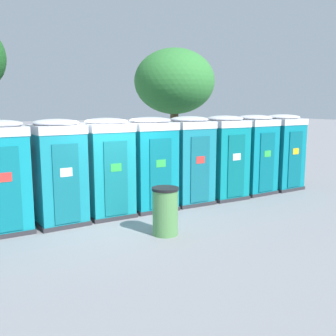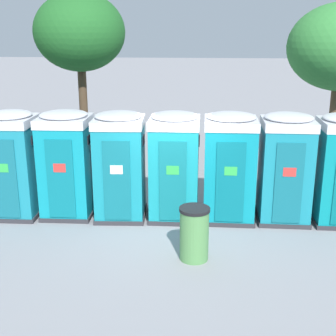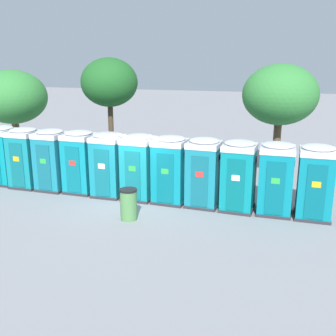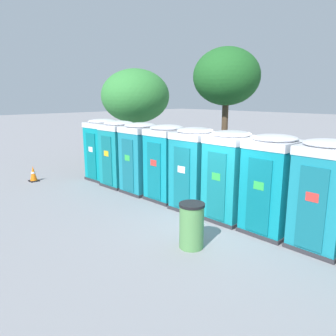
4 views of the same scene
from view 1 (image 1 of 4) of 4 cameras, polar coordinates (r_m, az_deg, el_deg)
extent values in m
plane|color=gray|center=(10.14, -7.70, -7.34)|extent=(120.00, 120.00, 0.00)
cube|color=#2D2D33|center=(9.89, -22.66, -8.13)|extent=(1.20, 1.22, 0.10)
cube|color=#0E8B9D|center=(9.63, -23.06, -1.86)|extent=(1.14, 1.16, 2.10)
cube|color=#0B6C7A|center=(9.08, -22.49, -2.96)|extent=(0.62, 0.04, 1.85)
cube|color=red|center=(9.01, -22.58, -1.26)|extent=(0.28, 0.01, 0.20)
cube|color=black|center=(9.62, -19.96, 2.75)|extent=(0.03, 0.36, 0.20)
cube|color=#2D2D33|center=(10.08, -15.36, -7.41)|extent=(1.22, 1.25, 0.10)
cube|color=teal|center=(9.82, -15.63, -1.25)|extent=(1.16, 1.20, 2.10)
cube|color=#106774|center=(9.29, -14.51, -2.27)|extent=(0.61, 0.06, 1.85)
cube|color=white|center=(9.22, -14.54, -0.61)|extent=(0.28, 0.02, 0.20)
cube|color=black|center=(9.90, -12.70, 3.25)|extent=(0.04, 0.36, 0.20)
cube|color=silver|center=(9.69, -15.93, 5.46)|extent=(1.20, 1.23, 0.20)
ellipsoid|color=silver|center=(9.68, -15.97, 6.34)|extent=(1.14, 1.17, 0.18)
cube|color=#2D2D33|center=(10.51, -8.66, -6.49)|extent=(1.16, 1.20, 0.10)
cube|color=teal|center=(10.26, -8.81, -0.57)|extent=(1.11, 1.14, 2.10)
cube|color=#106E78|center=(9.74, -7.54, -1.52)|extent=(0.61, 0.03, 1.85)
cube|color=green|center=(9.68, -7.54, 0.07)|extent=(0.28, 0.01, 0.20)
cube|color=black|center=(10.38, -6.00, 3.70)|extent=(0.02, 0.36, 0.20)
cube|color=silver|center=(10.13, -8.97, 5.85)|extent=(1.14, 1.18, 0.20)
ellipsoid|color=silver|center=(10.13, -9.00, 6.70)|extent=(1.09, 1.12, 0.18)
cube|color=#2D2D33|center=(11.04, -2.52, -5.61)|extent=(1.22, 1.20, 0.10)
cube|color=#0C8497|center=(10.81, -2.56, 0.03)|extent=(1.16, 1.15, 2.10)
cube|color=#096775|center=(10.32, -1.07, -0.83)|extent=(0.63, 0.03, 1.85)
cube|color=green|center=(10.26, -1.02, 0.67)|extent=(0.28, 0.01, 0.20)
cube|color=black|center=(11.00, 0.14, 4.06)|extent=(0.03, 0.36, 0.20)
cube|color=silver|center=(10.69, -2.61, 6.13)|extent=(1.20, 1.18, 0.20)
ellipsoid|color=silver|center=(10.68, -2.61, 6.93)|extent=(1.14, 1.12, 0.18)
cube|color=#2D2D33|center=(11.69, 2.99, -4.77)|extent=(1.18, 1.21, 0.10)
cube|color=teal|center=(11.48, 3.04, 0.57)|extent=(1.13, 1.15, 2.10)
cube|color=#116372|center=(11.01, 4.68, -0.22)|extent=(0.61, 0.04, 1.85)
cube|color=red|center=(10.95, 4.75, 1.19)|extent=(0.28, 0.01, 0.20)
cube|color=black|center=(11.71, 5.42, 4.34)|extent=(0.03, 0.36, 0.20)
cube|color=silver|center=(11.36, 3.09, 6.31)|extent=(1.16, 1.18, 0.20)
ellipsoid|color=silver|center=(11.35, 3.09, 7.07)|extent=(1.10, 1.13, 0.18)
cube|color=#2D2D33|center=(12.41, 8.01, -4.02)|extent=(1.17, 1.20, 0.10)
cube|color=#0B828A|center=(12.20, 8.12, 1.01)|extent=(1.11, 1.15, 2.10)
cube|color=#08656B|center=(11.76, 9.87, 0.28)|extent=(0.61, 0.03, 1.85)
cube|color=white|center=(11.71, 9.96, 1.60)|extent=(0.28, 0.01, 0.20)
cube|color=black|center=(12.47, 10.26, 4.53)|extent=(0.03, 0.36, 0.20)
cube|color=silver|center=(12.09, 8.25, 6.41)|extent=(1.15, 1.18, 0.20)
ellipsoid|color=silver|center=(12.08, 8.27, 7.12)|extent=(1.09, 1.12, 0.18)
cube|color=#2D2D33|center=(13.27, 12.14, -3.26)|extent=(1.23, 1.25, 0.10)
cube|color=#0A7D8F|center=(13.08, 12.30, 1.44)|extent=(1.17, 1.19, 2.10)
cube|color=#086270|center=(12.69, 14.16, 0.79)|extent=(0.62, 0.06, 1.85)
cube|color=green|center=(12.65, 14.27, 2.02)|extent=(0.28, 0.02, 0.20)
cube|color=black|center=(13.42, 14.14, 4.73)|extent=(0.04, 0.36, 0.20)
cube|color=silver|center=(12.98, 12.48, 6.48)|extent=(1.21, 1.23, 0.20)
ellipsoid|color=silver|center=(12.97, 12.50, 7.14)|extent=(1.15, 1.17, 0.18)
cube|color=#2D2D33|center=(14.16, 15.93, -2.63)|extent=(1.22, 1.24, 0.10)
cube|color=#0A7A8C|center=(13.98, 16.13, 1.79)|extent=(1.16, 1.18, 2.10)
cube|color=#085F6D|center=(13.62, 17.96, 1.18)|extent=(0.61, 0.05, 1.85)
cube|color=yellow|center=(13.57, 18.07, 2.33)|extent=(0.28, 0.02, 0.20)
cube|color=black|center=(14.34, 17.77, 4.84)|extent=(0.04, 0.36, 0.20)
cube|color=silver|center=(13.89, 16.34, 6.49)|extent=(1.19, 1.22, 0.20)
ellipsoid|color=silver|center=(13.88, 16.37, 7.11)|extent=(1.14, 1.16, 0.18)
cylinder|color=brown|center=(16.41, 0.92, 4.55)|extent=(0.34, 0.34, 3.06)
ellipsoid|color=#337F38|center=(16.38, 0.94, 12.46)|extent=(3.27, 3.27, 2.64)
cylinder|color=#518C4C|center=(8.77, -0.40, -6.47)|extent=(0.56, 0.56, 1.01)
cylinder|color=black|center=(8.64, -0.40, -3.05)|extent=(0.60, 0.60, 0.06)
camera|label=2|loc=(4.68, 76.07, 21.17)|focal=50.00mm
camera|label=3|loc=(10.56, 84.61, 13.38)|focal=42.00mm
camera|label=4|loc=(9.24, 47.53, 9.86)|focal=35.00mm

